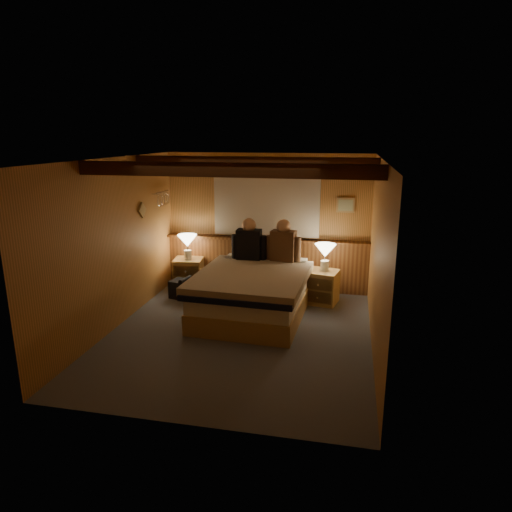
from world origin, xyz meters
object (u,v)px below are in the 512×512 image
(bed, at_px, (253,293))
(lamp_left, at_px, (187,242))
(person_right, at_px, (283,244))
(duffel_bag, at_px, (186,289))
(person_left, at_px, (249,242))
(nightstand_right, at_px, (322,287))
(lamp_right, at_px, (325,252))
(nightstand_left, at_px, (189,273))

(bed, distance_m, lamp_left, 1.79)
(person_right, relative_size, duffel_bag, 1.25)
(duffel_bag, bearing_deg, person_left, 24.10)
(nightstand_right, xyz_separation_m, duffel_bag, (-2.27, -0.26, -0.11))
(lamp_right, relative_size, person_right, 0.63)
(person_right, bearing_deg, nightstand_right, 10.79)
(lamp_left, bearing_deg, nightstand_right, -5.34)
(lamp_right, bearing_deg, nightstand_right, -146.09)
(person_left, distance_m, person_right, 0.57)
(nightstand_left, bearing_deg, nightstand_right, -13.84)
(nightstand_left, height_order, person_right, person_right)
(bed, bearing_deg, lamp_right, 40.42)
(nightstand_left, bearing_deg, person_right, -17.31)
(nightstand_right, relative_size, lamp_right, 1.30)
(nightstand_right, bearing_deg, nightstand_left, -174.15)
(nightstand_left, bearing_deg, duffel_bag, -83.52)
(lamp_left, height_order, person_left, person_left)
(lamp_left, bearing_deg, person_left, -13.51)
(nightstand_left, bearing_deg, lamp_left, -80.83)
(bed, height_order, nightstand_left, bed)
(nightstand_left, relative_size, person_right, 0.78)
(nightstand_left, distance_m, duffel_bag, 0.54)
(person_left, bearing_deg, bed, -73.67)
(nightstand_left, relative_size, lamp_right, 1.24)
(nightstand_right, xyz_separation_m, person_right, (-0.64, -0.04, 0.71))
(nightstand_right, bearing_deg, bed, -130.25)
(lamp_right, xyz_separation_m, person_left, (-1.25, -0.08, 0.12))
(nightstand_left, height_order, duffel_bag, nightstand_left)
(person_left, relative_size, person_right, 1.00)
(lamp_left, distance_m, duffel_bag, 0.86)
(nightstand_right, height_order, person_left, person_left)
(nightstand_left, bearing_deg, person_left, -22.68)
(lamp_right, relative_size, person_left, 0.63)
(lamp_left, relative_size, person_left, 0.63)
(nightstand_left, distance_m, nightstand_right, 2.42)
(person_right, bearing_deg, nightstand_left, 177.67)
(bed, bearing_deg, nightstand_right, 40.53)
(bed, height_order, lamp_left, lamp_left)
(duffel_bag, bearing_deg, lamp_right, 20.42)
(bed, relative_size, lamp_left, 4.76)
(person_right, bearing_deg, person_left, -170.68)
(nightstand_right, distance_m, duffel_bag, 2.29)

